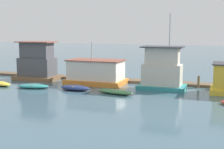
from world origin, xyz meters
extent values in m
plane|color=#426070|center=(0.00, 0.00, 0.00)|extent=(200.00, 200.00, 0.00)
cube|color=brown|center=(0.00, 2.86, 0.15)|extent=(42.40, 1.92, 0.30)
cube|color=brown|center=(-10.92, 0.52, 0.25)|extent=(5.58, 3.54, 0.50)
cube|color=#4C4C51|center=(-10.92, 0.52, 1.66)|extent=(4.53, 2.50, 2.33)
cube|color=#4C4C51|center=(-10.92, 0.52, 3.83)|extent=(3.99, 1.95, 2.01)
cube|color=brown|center=(-10.92, 0.52, 4.90)|extent=(4.83, 2.80, 0.12)
cube|color=orange|center=(-2.44, 0.08, 0.29)|extent=(6.93, 4.10, 0.57)
cube|color=silver|center=(-2.44, 0.08, 1.69)|extent=(6.23, 3.39, 2.23)
cube|color=brown|center=(-2.44, 0.08, 2.86)|extent=(6.53, 3.69, 0.12)
cylinder|color=#B2B2B7|center=(-2.96, 0.08, 3.97)|extent=(0.12, 0.12, 2.10)
cube|color=teal|center=(5.63, -0.52, 0.23)|extent=(5.06, 3.32, 0.45)
cube|color=beige|center=(5.63, -0.52, 1.60)|extent=(4.14, 2.40, 2.29)
cube|color=beige|center=(5.63, -0.52, 3.65)|extent=(3.53, 1.79, 1.82)
cube|color=#38383D|center=(5.63, -0.52, 4.61)|extent=(4.44, 2.70, 0.12)
cylinder|color=#B2B2B7|center=(6.36, -0.52, 6.42)|extent=(0.12, 0.12, 3.49)
ellipsoid|color=yellow|center=(-12.59, -4.76, 0.23)|extent=(4.01, 2.55, 0.45)
cube|color=#997F60|center=(-12.59, -4.76, 0.39)|extent=(0.54, 1.17, 0.08)
ellipsoid|color=teal|center=(-7.83, -4.97, 0.23)|extent=(3.67, 2.03, 0.46)
cube|color=#997F60|center=(-7.83, -4.97, 0.39)|extent=(0.40, 1.11, 0.08)
ellipsoid|color=navy|center=(-2.96, -4.40, 0.27)|extent=(3.54, 1.67, 0.54)
cube|color=#997F60|center=(-2.96, -4.40, 0.46)|extent=(0.24, 1.22, 0.08)
ellipsoid|color=#47844C|center=(1.71, -4.63, 0.22)|extent=(4.15, 2.12, 0.44)
cube|color=#997F60|center=(1.71, -4.63, 0.37)|extent=(0.39, 1.13, 0.08)
cylinder|color=brown|center=(-1.16, 1.65, 0.70)|extent=(0.30, 0.30, 1.40)
cylinder|color=brown|center=(9.34, 1.65, 0.68)|extent=(0.27, 0.27, 1.35)
camera|label=1|loc=(12.01, -33.94, 6.47)|focal=50.00mm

